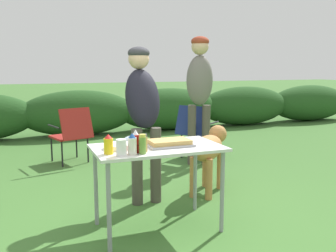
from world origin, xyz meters
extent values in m
plane|color=#3D6B2D|center=(0.00, 0.00, 0.00)|extent=(60.00, 60.00, 0.00)
ellipsoid|color=#234C1E|center=(0.00, 4.87, 0.47)|extent=(2.40, 0.90, 0.94)
ellipsoid|color=#234C1E|center=(2.00, 4.87, 0.47)|extent=(2.40, 0.90, 0.94)
ellipsoid|color=#234C1E|center=(4.00, 4.87, 0.47)|extent=(2.40, 0.90, 0.94)
ellipsoid|color=#234C1E|center=(6.00, 4.87, 0.47)|extent=(2.40, 0.90, 0.94)
cube|color=silver|center=(0.00, 0.00, 0.73)|extent=(1.10, 0.64, 0.02)
cylinder|color=gray|center=(-0.49, -0.27, 0.36)|extent=(0.04, 0.04, 0.71)
cylinder|color=gray|center=(0.49, -0.27, 0.36)|extent=(0.04, 0.04, 0.71)
cylinder|color=gray|center=(-0.49, 0.27, 0.36)|extent=(0.04, 0.04, 0.71)
cylinder|color=gray|center=(0.49, 0.27, 0.36)|extent=(0.04, 0.04, 0.71)
cube|color=#9E9EA3|center=(0.10, -0.03, 0.75)|extent=(0.39, 0.25, 0.02)
cube|color=tan|center=(0.10, -0.03, 0.78)|extent=(0.34, 0.21, 0.04)
cylinder|color=white|center=(-0.33, 0.03, 0.76)|extent=(0.25, 0.25, 0.04)
ellipsoid|color=#99B2CC|center=(-0.15, 0.20, 0.77)|extent=(0.19, 0.19, 0.07)
cylinder|color=white|center=(-0.37, -0.22, 0.80)|extent=(0.08, 0.08, 0.13)
cylinder|color=#B2893D|center=(-0.17, -0.15, 0.80)|extent=(0.06, 0.06, 0.12)
cylinder|color=#4C4C4C|center=(-0.17, -0.15, 0.87)|extent=(0.06, 0.06, 0.02)
cylinder|color=olive|center=(-0.20, -0.22, 0.81)|extent=(0.06, 0.06, 0.13)
cylinder|color=#D1CC47|center=(-0.20, -0.22, 0.88)|extent=(0.05, 0.05, 0.02)
cylinder|color=silver|center=(-0.28, -0.21, 0.81)|extent=(0.07, 0.07, 0.13)
cone|color=#194793|center=(-0.28, -0.21, 0.89)|extent=(0.06, 0.06, 0.04)
cylinder|color=yellow|center=(-0.45, -0.13, 0.80)|extent=(0.07, 0.07, 0.12)
cone|color=red|center=(-0.45, -0.13, 0.88)|extent=(0.06, 0.06, 0.03)
cylinder|color=red|center=(-0.24, -0.16, 0.81)|extent=(0.06, 0.06, 0.14)
cone|color=white|center=(-0.24, -0.16, 0.91)|extent=(0.05, 0.05, 0.04)
cylinder|color=#4C473D|center=(0.00, 0.63, 0.40)|extent=(0.12, 0.12, 0.79)
cylinder|color=#4C473D|center=(0.20, 0.63, 0.40)|extent=(0.12, 0.12, 0.79)
ellipsoid|color=black|center=(0.10, 0.75, 1.09)|extent=(0.36, 0.48, 0.69)
sphere|color=#DBAD89|center=(0.10, 0.87, 1.50)|extent=(0.22, 0.22, 0.22)
ellipsoid|color=#333338|center=(0.10, 0.87, 1.56)|extent=(0.23, 0.23, 0.13)
cylinder|color=#4C473D|center=(1.20, 1.89, 0.44)|extent=(0.12, 0.12, 0.87)
cylinder|color=#4C473D|center=(1.39, 1.81, 0.44)|extent=(0.12, 0.12, 0.87)
ellipsoid|color=slate|center=(1.29, 1.85, 1.22)|extent=(0.45, 0.39, 0.70)
sphere|color=#DBAD89|center=(1.29, 1.85, 1.70)|extent=(0.24, 0.24, 0.24)
ellipsoid|color=#993823|center=(1.29, 1.85, 1.76)|extent=(0.25, 0.25, 0.14)
cylinder|color=#B27A42|center=(0.63, 0.61, 0.22)|extent=(0.08, 0.08, 0.45)
cylinder|color=#B27A42|center=(0.75, 0.48, 0.22)|extent=(0.08, 0.08, 0.45)
cylinder|color=#B27A42|center=(0.92, 0.89, 0.22)|extent=(0.08, 0.08, 0.45)
cylinder|color=#B27A42|center=(1.05, 0.76, 0.22)|extent=(0.08, 0.08, 0.45)
ellipsoid|color=#B27A42|center=(0.84, 0.69, 0.52)|extent=(0.65, 0.64, 0.28)
sphere|color=#B27A42|center=(1.10, 0.94, 0.62)|extent=(0.22, 0.22, 0.22)
cone|color=#B27A42|center=(1.17, 1.00, 0.64)|extent=(0.19, 0.19, 0.15)
cylinder|color=#B27A42|center=(0.58, 0.44, 0.53)|extent=(0.17, 0.17, 0.11)
cube|color=maroon|center=(-0.45, 2.67, 0.39)|extent=(0.57, 0.57, 0.03)
cube|color=maroon|center=(-0.37, 2.40, 0.61)|extent=(0.49, 0.29, 0.44)
cylinder|color=black|center=(-0.58, 2.42, 0.19)|extent=(0.02, 0.02, 0.38)
cylinder|color=black|center=(-0.20, 2.54, 0.19)|extent=(0.02, 0.02, 0.38)
cylinder|color=black|center=(-0.70, 2.80, 0.19)|extent=(0.02, 0.02, 0.38)
cylinder|color=black|center=(-0.31, 2.92, 0.19)|extent=(0.02, 0.02, 0.38)
cylinder|color=black|center=(-0.67, 2.60, 0.56)|extent=(0.14, 0.40, 0.02)
cylinder|color=black|center=(-0.23, 2.74, 0.56)|extent=(0.14, 0.40, 0.02)
cube|color=navy|center=(1.49, 2.25, 0.39)|extent=(0.64, 0.64, 0.03)
cube|color=navy|center=(1.27, 2.09, 0.61)|extent=(0.40, 0.47, 0.44)
cylinder|color=black|center=(1.21, 2.29, 0.19)|extent=(0.02, 0.02, 0.38)
cylinder|color=black|center=(1.45, 1.97, 0.19)|extent=(0.02, 0.02, 0.38)
cylinder|color=black|center=(1.54, 2.53, 0.19)|extent=(0.02, 0.02, 0.38)
cylinder|color=black|center=(1.77, 2.21, 0.19)|extent=(0.02, 0.02, 0.38)
cylinder|color=black|center=(1.36, 2.44, 0.56)|extent=(0.35, 0.26, 0.02)
cylinder|color=black|center=(1.63, 2.07, 0.56)|extent=(0.35, 0.26, 0.02)
camera|label=1|loc=(-1.05, -2.96, 1.42)|focal=40.00mm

